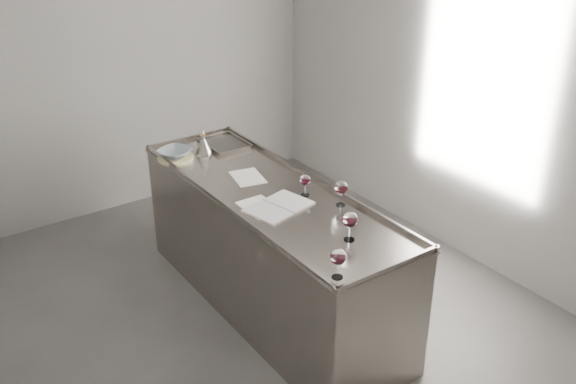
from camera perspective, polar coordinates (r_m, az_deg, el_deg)
room_shell at (r=3.73m, az=-5.63°, el=2.76°), size 4.54×5.04×2.84m
counter at (r=4.61m, az=-1.58°, el=-5.21°), size 0.77×2.42×0.97m
wine_glass_left at (r=3.42m, az=4.47°, el=-5.84°), size 0.09×0.09×0.17m
wine_glass_middle at (r=3.77m, az=5.54°, el=-2.52°), size 0.09×0.09×0.18m
wine_glass_right at (r=4.17m, az=4.75°, el=0.34°), size 0.09×0.09×0.17m
wine_glass_small at (r=4.30m, az=1.55°, el=1.01°), size 0.07×0.07×0.15m
notebook at (r=4.18m, az=-0.84°, el=-1.31°), size 0.47×0.37×0.02m
loose_paper_top at (r=4.61m, az=-3.60°, el=1.33°), size 0.26×0.33×0.00m
loose_paper_under at (r=4.18m, az=-2.51°, el=-1.33°), size 0.21×0.30×0.00m
trivet at (r=4.98m, az=-9.97°, el=3.02°), size 0.33×0.33×0.02m
ceramic_bowl at (r=4.96m, az=-10.01°, el=3.44°), size 0.31×0.31×0.06m
wine_funnel at (r=5.01m, az=-7.50°, el=4.05°), size 0.14×0.14×0.21m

